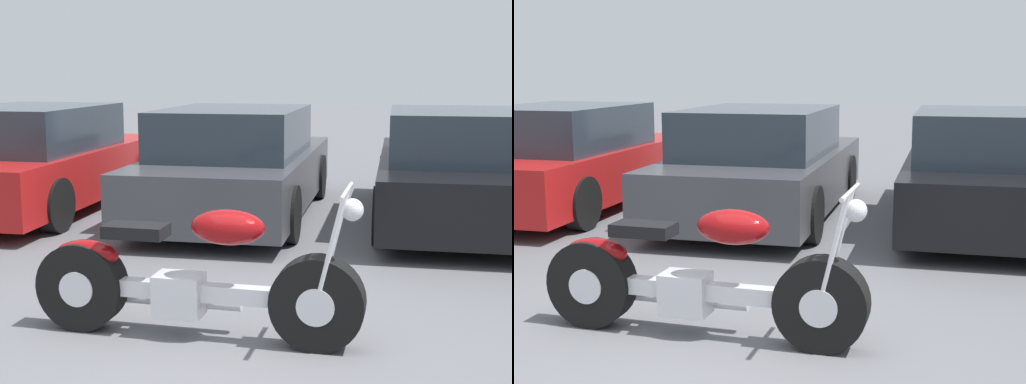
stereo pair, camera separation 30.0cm
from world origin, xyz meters
The scene contains 5 objects.
ground_plane centered at (0.00, 0.00, 0.00)m, with size 60.00×60.00×0.00m, color slate.
motorcycle centered at (-0.31, 0.54, 0.41)m, with size 2.38×0.62×1.11m.
parked_car_red centered at (-3.65, 4.74, 0.66)m, with size 1.94×4.53×1.40m.
parked_car_dark_grey centered at (-0.92, 4.75, 0.66)m, with size 1.94×4.53×1.40m.
parked_car_black centered at (1.82, 4.86, 0.66)m, with size 1.94×4.53×1.40m.
Camera 2 is at (1.37, -4.02, 1.88)m, focal length 50.00 mm.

